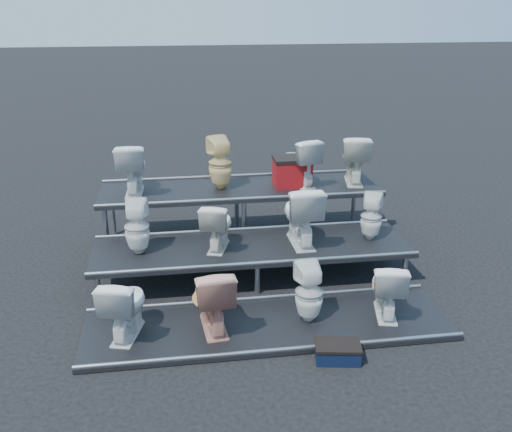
{
  "coord_description": "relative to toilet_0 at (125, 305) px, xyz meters",
  "views": [
    {
      "loc": [
        -0.97,
        -6.91,
        3.57
      ],
      "look_at": [
        0.07,
        0.1,
        0.84
      ],
      "focal_mm": 40.0,
      "sensor_mm": 36.0,
      "label": 1
    }
  ],
  "objects": [
    {
      "name": "step_stool",
      "position": [
        2.21,
        -0.73,
        -0.34
      ],
      "size": [
        0.5,
        0.35,
        0.16
      ],
      "primitive_type": "cube",
      "rotation": [
        0.0,
        0.0,
        -0.17
      ],
      "color": "black",
      "rests_on": "ground"
    },
    {
      "name": "toilet_5",
      "position": [
        1.13,
        1.3,
        0.36
      ],
      "size": [
        0.53,
        0.71,
        0.64
      ],
      "primitive_type": "imported",
      "rotation": [
        0.0,
        0.0,
        2.84
      ],
      "color": "silver",
      "rests_on": "tier_mid"
    },
    {
      "name": "toilet_1",
      "position": [
        0.96,
        0.0,
        0.03
      ],
      "size": [
        0.5,
        0.8,
        0.78
      ],
      "primitive_type": "imported",
      "rotation": [
        0.0,
        0.0,
        3.23
      ],
      "color": "tan",
      "rests_on": "tier_front"
    },
    {
      "name": "ground",
      "position": [
        1.59,
        1.3,
        -0.42
      ],
      "size": [
        80.0,
        80.0,
        0.0
      ],
      "primitive_type": "plane",
      "color": "black",
      "rests_on": "ground"
    },
    {
      "name": "toilet_6",
      "position": [
        2.25,
        1.3,
        0.45
      ],
      "size": [
        0.48,
        0.83,
        0.83
      ],
      "primitive_type": "imported",
      "rotation": [
        0.0,
        0.0,
        3.16
      ],
      "color": "white",
      "rests_on": "tier_mid"
    },
    {
      "name": "toilet_4",
      "position": [
        0.1,
        1.3,
        0.39
      ],
      "size": [
        0.34,
        0.34,
        0.71
      ],
      "primitive_type": "imported",
      "rotation": [
        0.0,
        0.0,
        3.09
      ],
      "color": "white",
      "rests_on": "tier_mid"
    },
    {
      "name": "toilet_7",
      "position": [
        3.23,
        1.3,
        0.36
      ],
      "size": [
        0.39,
        0.39,
        0.64
      ],
      "primitive_type": "imported",
      "rotation": [
        0.0,
        0.0,
        2.72
      ],
      "color": "white",
      "rests_on": "tier_mid"
    },
    {
      "name": "toilet_2",
      "position": [
        2.07,
        0.0,
        -0.01
      ],
      "size": [
        0.35,
        0.35,
        0.71
      ],
      "primitive_type": "imported",
      "rotation": [
        0.0,
        0.0,
        3.22
      ],
      "color": "white",
      "rests_on": "tier_front"
    },
    {
      "name": "tier_front",
      "position": [
        1.59,
        0.0,
        -0.39
      ],
      "size": [
        4.2,
        1.2,
        0.06
      ],
      "primitive_type": "cube",
      "color": "black",
      "rests_on": "ground"
    },
    {
      "name": "toilet_10",
      "position": [
        2.5,
        2.6,
        0.81
      ],
      "size": [
        0.63,
        0.82,
        0.74
      ],
      "primitive_type": "imported",
      "rotation": [
        0.0,
        0.0,
        3.48
      ],
      "color": "white",
      "rests_on": "tier_back"
    },
    {
      "name": "toilet_3",
      "position": [
        3.0,
        0.0,
        -0.01
      ],
      "size": [
        0.54,
        0.75,
        0.7
      ],
      "primitive_type": "imported",
      "rotation": [
        0.0,
        0.0,
        2.91
      ],
      "color": "white",
      "rests_on": "tier_front"
    },
    {
      "name": "tier_back",
      "position": [
        1.59,
        2.6,
        0.01
      ],
      "size": [
        4.2,
        1.2,
        0.86
      ],
      "primitive_type": "cube",
      "color": "black",
      "rests_on": "ground"
    },
    {
      "name": "toilet_8",
      "position": [
        0.01,
        2.6,
        0.81
      ],
      "size": [
        0.45,
        0.76,
        0.75
      ],
      "primitive_type": "imported",
      "rotation": [
        0.0,
        0.0,
        3.1
      ],
      "color": "white",
      "rests_on": "tier_back"
    },
    {
      "name": "toilet_0",
      "position": [
        0.0,
        0.0,
        0.0
      ],
      "size": [
        0.58,
        0.79,
        0.73
      ],
      "primitive_type": "imported",
      "rotation": [
        0.0,
        0.0,
        2.88
      ],
      "color": "white",
      "rests_on": "tier_front"
    },
    {
      "name": "toilet_9",
      "position": [
        1.3,
        2.6,
        0.83
      ],
      "size": [
        0.43,
        0.44,
        0.79
      ],
      "primitive_type": "imported",
      "rotation": [
        0.0,
        0.0,
        3.38
      ],
      "color": "#ECD18D",
      "rests_on": "tier_back"
    },
    {
      "name": "red_crate",
      "position": [
        2.39,
        2.58,
        0.64
      ],
      "size": [
        0.56,
        0.46,
        0.4
      ],
      "primitive_type": "cube",
      "rotation": [
        0.0,
        0.0,
        -0.02
      ],
      "color": "#9B1110",
      "rests_on": "tier_back"
    },
    {
      "name": "tier_mid",
      "position": [
        1.59,
        1.3,
        -0.19
      ],
      "size": [
        4.2,
        1.2,
        0.46
      ],
      "primitive_type": "cube",
      "color": "black",
      "rests_on": "ground"
    },
    {
      "name": "toilet_11",
      "position": [
        3.37,
        2.6,
        0.82
      ],
      "size": [
        0.56,
        0.81,
        0.76
      ],
      "primitive_type": "imported",
      "rotation": [
        0.0,
        0.0,
        2.94
      ],
      "color": "silver",
      "rests_on": "tier_back"
    }
  ]
}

